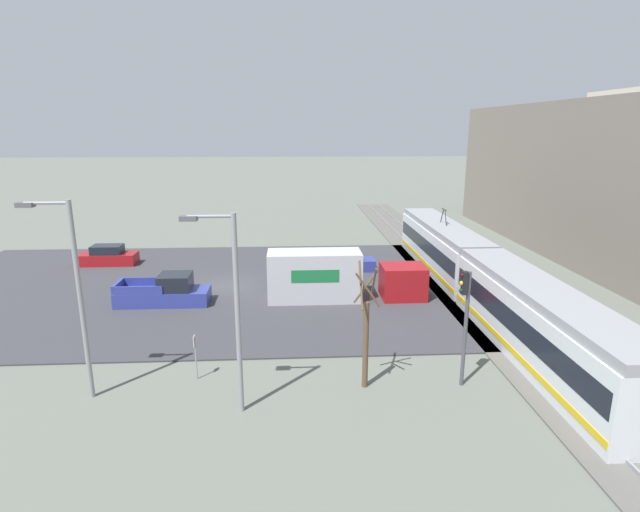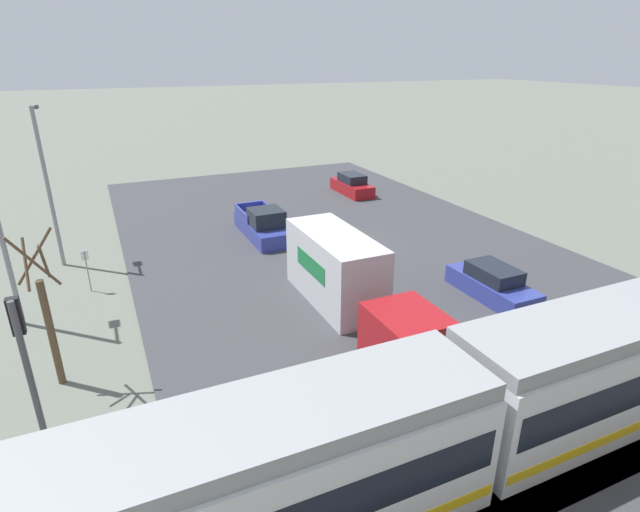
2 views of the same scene
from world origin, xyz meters
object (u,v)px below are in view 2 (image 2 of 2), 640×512
at_px(street_lamp_mid_block, 46,177).
at_px(box_truck, 349,282).
at_px(light_rail_tram, 466,413).
at_px(no_parking_sign, 87,267).
at_px(sedan_car_0, 492,284).
at_px(traffic_light_pole, 27,364).
at_px(street_tree, 48,318).
at_px(sedan_car_1, 352,185).
at_px(pickup_truck, 263,225).

bearing_deg(street_lamp_mid_block, box_truck, 135.09).
distance_m(light_rail_tram, no_parking_sign, 17.96).
bearing_deg(light_rail_tram, street_lamp_mid_block, -63.28).
distance_m(sedan_car_0, traffic_light_pole, 18.12).
relative_size(sedan_car_0, street_tree, 0.83).
xyz_separation_m(sedan_car_0, street_tree, (17.56, -1.03, 1.76)).
height_order(box_truck, no_parking_sign, box_truck).
xyz_separation_m(sedan_car_0, traffic_light_pole, (17.68, 3.01, 2.58)).
bearing_deg(box_truck, no_parking_sign, -34.97).
bearing_deg(sedan_car_0, light_rail_tram, 43.78).
distance_m(box_truck, street_tree, 11.02).
bearing_deg(street_tree, sedan_car_1, -138.97).
height_order(sedan_car_1, traffic_light_pole, traffic_light_pole).
bearing_deg(sedan_car_0, sedan_car_1, -98.08).
bearing_deg(no_parking_sign, street_tree, 81.73).
distance_m(pickup_truck, traffic_light_pole, 18.56).
distance_m(sedan_car_1, traffic_light_pole, 29.78).
height_order(sedan_car_0, traffic_light_pole, traffic_light_pole).
xyz_separation_m(sedan_car_0, sedan_car_1, (-2.64, -18.61, 0.03)).
bearing_deg(sedan_car_1, pickup_truck, 35.34).
distance_m(box_truck, pickup_truck, 10.61).
relative_size(box_truck, pickup_truck, 1.77).
xyz_separation_m(pickup_truck, sedan_car_1, (-9.51, -6.75, -0.06)).
bearing_deg(sedan_car_1, light_rail_tram, 68.24).
xyz_separation_m(sedan_car_0, street_lamp_mid_block, (17.75, -12.42, 3.96)).
bearing_deg(traffic_light_pole, pickup_truck, -125.99).
relative_size(traffic_light_pole, no_parking_sign, 2.50).
height_order(sedan_car_1, street_tree, street_tree).
height_order(pickup_truck, traffic_light_pole, traffic_light_pole).
bearing_deg(street_tree, traffic_light_pole, 88.38).
relative_size(sedan_car_1, traffic_light_pole, 0.88).
relative_size(pickup_truck, no_parking_sign, 2.79).
height_order(box_truck, pickup_truck, box_truck).
bearing_deg(box_truck, traffic_light_pole, 21.21).
height_order(box_truck, traffic_light_pole, traffic_light_pole).
height_order(street_tree, street_lamp_mid_block, street_lamp_mid_block).
height_order(sedan_car_0, street_tree, street_tree).
height_order(light_rail_tram, street_tree, street_tree).
xyz_separation_m(box_truck, sedan_car_0, (-6.59, 1.29, -0.82)).
bearing_deg(sedan_car_1, traffic_light_pole, 46.79).
bearing_deg(sedan_car_0, pickup_truck, -59.93).
bearing_deg(traffic_light_pole, sedan_car_0, -170.32).
bearing_deg(pickup_truck, sedan_car_1, -144.66).
relative_size(pickup_truck, sedan_car_1, 1.27).
bearing_deg(no_parking_sign, traffic_light_pole, 84.10).
distance_m(sedan_car_1, street_lamp_mid_block, 21.67).
bearing_deg(street_lamp_mid_block, light_rail_tram, 116.72).
relative_size(light_rail_tram, box_truck, 3.11).
bearing_deg(sedan_car_0, no_parking_sign, -26.50).
relative_size(sedan_car_1, no_parking_sign, 2.20).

